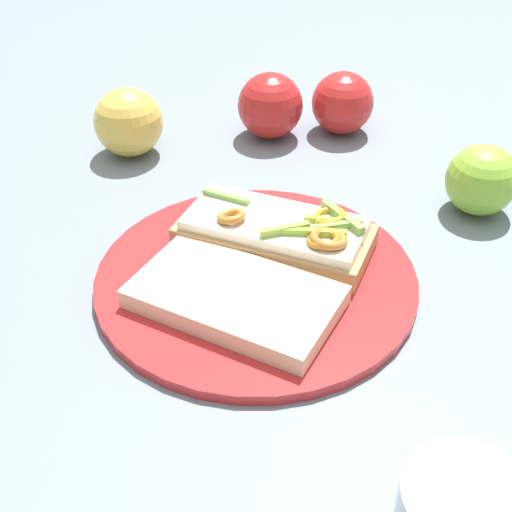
% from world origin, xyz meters
% --- Properties ---
extents(ground_plane, '(2.00, 2.00, 0.00)m').
position_xyz_m(ground_plane, '(0.00, 0.00, 0.00)').
color(ground_plane, slate).
rests_on(ground_plane, ground).
extents(plate, '(0.30, 0.30, 0.01)m').
position_xyz_m(plate, '(0.00, 0.00, 0.01)').
color(plate, red).
rests_on(plate, ground_plane).
extents(sandwich, '(0.16, 0.20, 0.04)m').
position_xyz_m(sandwich, '(-0.04, 0.02, 0.03)').
color(sandwich, tan).
rests_on(sandwich, plate).
extents(bread_slice_side, '(0.18, 0.20, 0.02)m').
position_xyz_m(bread_slice_side, '(0.04, -0.02, 0.02)').
color(bread_slice_side, beige).
rests_on(bread_slice_side, plate).
extents(apple_0, '(0.08, 0.08, 0.08)m').
position_xyz_m(apple_0, '(-0.30, 0.14, 0.04)').
color(apple_0, red).
rests_on(apple_0, ground_plane).
extents(apple_1, '(0.09, 0.09, 0.08)m').
position_xyz_m(apple_1, '(-0.27, -0.13, 0.04)').
color(apple_1, gold).
rests_on(apple_1, ground_plane).
extents(apple_2, '(0.11, 0.11, 0.08)m').
position_xyz_m(apple_2, '(-0.10, 0.25, 0.04)').
color(apple_2, '#86BE36').
rests_on(apple_2, ground_plane).
extents(apple_3, '(0.09, 0.09, 0.08)m').
position_xyz_m(apple_3, '(-0.30, 0.05, 0.04)').
color(apple_3, red).
rests_on(apple_3, ground_plane).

